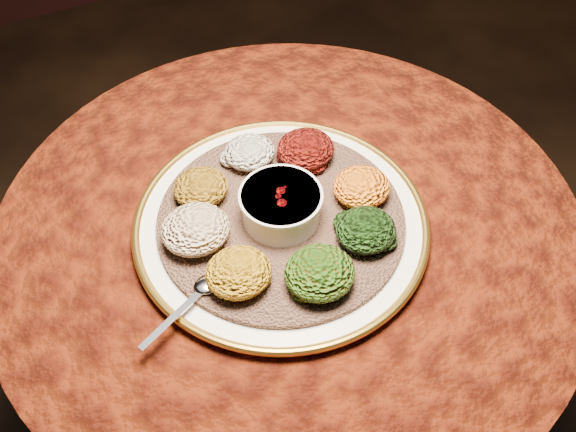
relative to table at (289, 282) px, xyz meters
name	(u,v)px	position (x,y,z in m)	size (l,w,h in m)	color
table	(289,282)	(0.00, 0.00, 0.00)	(0.96, 0.96, 0.73)	black
platter	(281,223)	(-0.02, -0.01, 0.19)	(0.47, 0.47, 0.02)	white
injera	(281,219)	(-0.02, -0.01, 0.20)	(0.39, 0.39, 0.01)	#885C44
stew_bowl	(281,204)	(-0.02, -0.01, 0.24)	(0.13, 0.13, 0.05)	silver
spoon	(203,289)	(-0.18, -0.08, 0.21)	(0.15, 0.08, 0.01)	silver
portion_ayib	(249,152)	(-0.01, 0.13, 0.23)	(0.09, 0.08, 0.04)	beige
portion_kitfo	(306,149)	(0.07, 0.09, 0.23)	(0.10, 0.09, 0.05)	black
portion_tikil	(361,187)	(0.11, -0.03, 0.23)	(0.09, 0.09, 0.04)	#BF6D0F
portion_gomen	(366,230)	(0.08, -0.10, 0.23)	(0.09, 0.09, 0.04)	black
portion_mixveg	(320,273)	(-0.02, -0.14, 0.23)	(0.10, 0.10, 0.05)	#972B09
portion_kik	(239,273)	(-0.13, -0.09, 0.23)	(0.10, 0.09, 0.05)	#BA7D10
portion_timatim	(196,229)	(-0.15, 0.01, 0.23)	(0.10, 0.10, 0.05)	maroon
portion_shiro	(201,187)	(-0.11, 0.09, 0.23)	(0.09, 0.08, 0.04)	#876110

